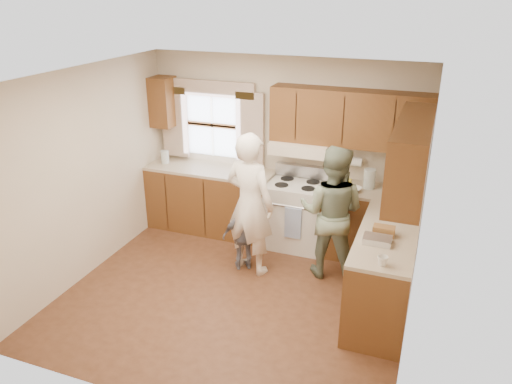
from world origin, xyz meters
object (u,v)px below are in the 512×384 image
at_px(child, 244,236).
at_px(stove, 297,213).
at_px(woman_right, 332,213).
at_px(woman_left, 250,204).

bearing_deg(child, stove, -145.37).
bearing_deg(woman_right, stove, -44.03).
xyz_separation_m(woman_right, child, (-1.02, -0.25, -0.37)).
xyz_separation_m(stove, child, (-0.43, -0.84, -0.01)).
bearing_deg(stove, woman_left, -112.83).
relative_size(stove, woman_right, 0.65).
xyz_separation_m(stove, woman_left, (-0.35, -0.84, 0.42)).
relative_size(stove, child, 1.18).
xyz_separation_m(stove, woman_right, (0.59, -0.59, 0.36)).
distance_m(woman_left, woman_right, 0.98).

